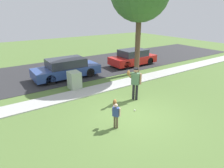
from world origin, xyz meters
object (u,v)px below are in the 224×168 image
Objects in this scene: person_adult at (135,80)px; person_child at (116,111)px; baseball at (135,110)px; parked_hatchback_red at (133,58)px; utility_cabinet at (74,80)px; parked_wagon_blue at (66,68)px.

person_adult reaches higher than person_child.
person_adult is 1.62m from baseball.
parked_hatchback_red is at bearing 50.88° from baseball.
baseball is 4.34m from utility_cabinet.
parked_wagon_blue is 5.94m from parked_hatchback_red.
baseball is 8.30m from parked_hatchback_red.
baseball is 6.49m from parked_wagon_blue.
utility_cabinet is at bearing 105.24° from baseball.
person_child is 1.04× the size of utility_cabinet.
person_child is at bearing -0.41° from person_adult.
parked_hatchback_red is (4.44, 5.46, -0.41)m from person_adult.
person_adult reaches higher than baseball.
parked_wagon_blue is at bearing 0.01° from parked_hatchback_red.
person_adult is 0.38× the size of parked_wagon_blue.
parked_hatchback_red is (6.73, 7.01, -0.05)m from person_child.
person_adult is 1.62× the size of utility_cabinet.
person_child is 0.27× the size of parked_hatchback_red.
person_adult is 5.67m from parked_wagon_blue.
person_child is 9.72m from parked_hatchback_red.
baseball is at bearing 16.37° from person_adult.
parked_hatchback_red is (6.36, 2.26, 0.13)m from utility_cabinet.
person_adult is at bearing -59.02° from utility_cabinet.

